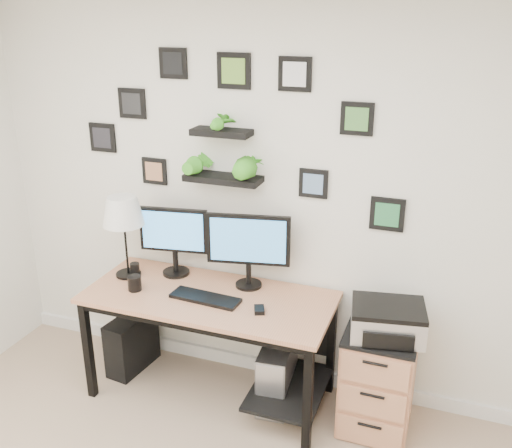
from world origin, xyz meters
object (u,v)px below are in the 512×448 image
at_px(table_lamp, 123,213).
at_px(file_cabinet, 379,377).
at_px(desk, 217,311).
at_px(pc_tower_grey, 277,374).
at_px(monitor_left, 174,236).
at_px(mug, 135,283).
at_px(pc_tower_black, 132,342).
at_px(monitor_right, 248,245).
at_px(printer, 388,320).

height_order(table_lamp, file_cabinet, table_lamp).
bearing_deg(desk, pc_tower_grey, 4.07).
xyz_separation_m(monitor_left, mug, (-0.14, -0.30, -0.23)).
height_order(desk, table_lamp, table_lamp).
relative_size(mug, pc_tower_grey, 0.22).
xyz_separation_m(desk, mug, (-0.52, -0.13, 0.17)).
bearing_deg(pc_tower_black, monitor_left, 28.73).
bearing_deg(monitor_left, pc_tower_black, -158.56).
height_order(monitor_right, mug, monitor_right).
distance_m(monitor_right, table_lamp, 0.86).
distance_m(monitor_left, monitor_right, 0.54).
height_order(desk, mug, mug).
bearing_deg(file_cabinet, pc_tower_black, -179.53).
xyz_separation_m(pc_tower_black, file_cabinet, (1.76, 0.01, 0.13)).
xyz_separation_m(file_cabinet, printer, (0.03, -0.05, 0.43)).
height_order(monitor_right, printer, monitor_right).
bearing_deg(printer, monitor_left, 173.79).
height_order(mug, printer, printer).
height_order(desk, file_cabinet, desk).
relative_size(table_lamp, file_cabinet, 0.85).
distance_m(desk, pc_tower_black, 0.82).
relative_size(file_cabinet, printer, 1.43).
relative_size(desk, mug, 16.18).
height_order(pc_tower_black, printer, printer).
bearing_deg(monitor_right, mug, -156.03).
relative_size(monitor_left, mug, 4.86).
bearing_deg(printer, mug, -174.88).
distance_m(pc_tower_black, printer, 1.87).
height_order(table_lamp, printer, table_lamp).
relative_size(pc_tower_black, printer, 0.87).
xyz_separation_m(desk, monitor_left, (-0.38, 0.17, 0.40)).
distance_m(pc_tower_grey, file_cabinet, 0.66).
bearing_deg(table_lamp, pc_tower_grey, -0.82).
height_order(monitor_left, table_lamp, table_lamp).
height_order(monitor_right, pc_tower_grey, monitor_right).
xyz_separation_m(monitor_left, table_lamp, (-0.30, -0.13, 0.17)).
distance_m(monitor_left, table_lamp, 0.37).
distance_m(table_lamp, printer, 1.82).
distance_m(monitor_left, pc_tower_grey, 1.14).
distance_m(desk, table_lamp, 0.89).
xyz_separation_m(pc_tower_black, pc_tower_grey, (1.11, -0.01, 0.01)).
height_order(monitor_left, monitor_right, monitor_right).
bearing_deg(printer, desk, -179.45).
bearing_deg(file_cabinet, mug, -173.09).
bearing_deg(pc_tower_grey, desk, -175.93).
relative_size(monitor_right, file_cabinet, 0.80).
height_order(pc_tower_black, file_cabinet, file_cabinet).
distance_m(monitor_left, printer, 1.50).
xyz_separation_m(table_lamp, printer, (1.76, -0.03, -0.44)).
distance_m(desk, monitor_left, 0.58).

